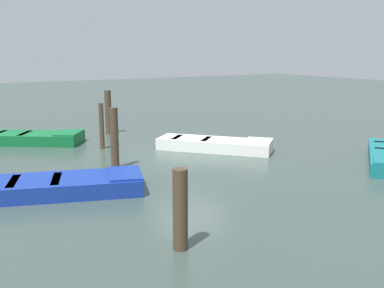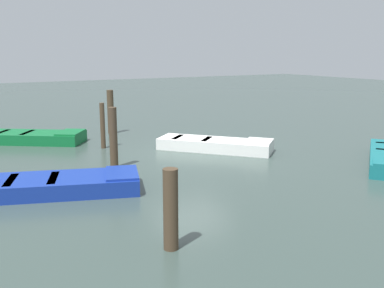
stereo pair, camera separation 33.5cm
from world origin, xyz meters
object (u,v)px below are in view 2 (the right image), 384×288
Objects in this scene: rowboat_blue at (66,184)px; mooring_piling_near_right at (113,138)px; rowboat_green at (35,137)px; mooring_piling_far_right at (103,126)px; rowboat_white at (216,144)px; mooring_piling_center at (171,210)px; mooring_piling_far_left at (111,112)px.

rowboat_blue is 2.11× the size of mooring_piling_near_right.
mooring_piling_far_right is at bearing -14.14° from rowboat_green.
rowboat_blue is at bearing -111.39° from rowboat_white.
mooring_piling_far_right is 1.12× the size of mooring_piling_center.
mooring_piling_near_right is (-0.48, 3.98, 0.71)m from rowboat_white.
mooring_piling_far_right is 2.94m from mooring_piling_far_left.
rowboat_white is 5.49m from mooring_piling_far_left.
rowboat_white is 2.05× the size of mooring_piling_far_left.
mooring_piling_near_right is at bearing -40.18° from rowboat_green.
mooring_piling_center is (-4.18, -0.80, 0.53)m from rowboat_blue.
rowboat_green is 5.33m from mooring_piling_near_right.
mooring_piling_far_right reaches higher than mooring_piling_center.
mooring_piling_near_right is at bearing 167.75° from mooring_piling_far_right.
rowboat_blue is at bearing 152.44° from mooring_piling_far_left.
rowboat_white is 2.57× the size of mooring_piling_center.
rowboat_green is at bearing 1.47° from mooring_piling_center.
mooring_piling_center is at bearing 169.69° from mooring_piling_near_right.
rowboat_blue is 2.36× the size of mooring_piling_far_right.
mooring_piling_near_right is 5.80m from mooring_piling_far_left.
mooring_piling_center reaches higher than rowboat_blue.
mooring_piling_far_left is at bearing -14.49° from mooring_piling_center.
mooring_piling_near_right reaches higher than rowboat_blue.
mooring_piling_near_right is at bearing 161.24° from mooring_piling_far_left.
rowboat_green is at bearing 104.61° from rowboat_blue.
rowboat_blue is at bearing -59.29° from rowboat_green.
mooring_piling_near_right is (-2.84, 0.62, 0.10)m from mooring_piling_far_right.
mooring_piling_far_left reaches higher than mooring_piling_far_right.
mooring_piling_far_left reaches higher than mooring_piling_near_right.
mooring_piling_center is (-6.31, 5.04, 0.53)m from rowboat_white.
mooring_piling_far_left is (2.65, -1.25, 0.10)m from mooring_piling_far_right.
mooring_piling_center reaches higher than rowboat_white.
rowboat_green is at bearing 40.75° from mooring_piling_far_right.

